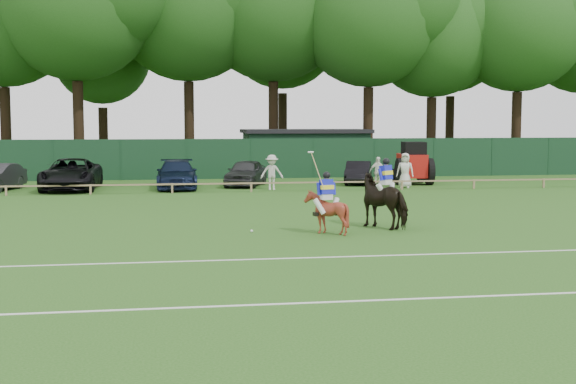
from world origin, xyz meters
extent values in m
plane|color=#1E4C14|center=(0.00, 0.00, 0.00)|extent=(160.00, 160.00, 0.00)
imported|color=black|center=(4.09, 4.30, 0.93)|extent=(2.09, 2.39, 1.87)
imported|color=maroon|center=(1.79, 3.21, 0.70)|extent=(1.31, 1.43, 1.41)
imported|color=black|center=(-8.23, 20.71, 0.82)|extent=(2.92, 6.00, 1.64)
imported|color=#101A33|center=(-2.72, 20.72, 0.75)|extent=(2.18, 5.21, 1.50)
imported|color=#323234|center=(1.10, 21.61, 0.74)|extent=(3.09, 4.68, 1.48)
imported|color=black|center=(7.64, 21.97, 0.65)|extent=(2.51, 4.18, 1.30)
imported|color=beige|center=(2.22, 19.10, 0.92)|extent=(1.23, 0.75, 1.85)
imported|color=white|center=(8.24, 20.04, 0.82)|extent=(1.02, 0.55, 1.65)
imported|color=silver|center=(9.50, 19.08, 0.95)|extent=(1.09, 0.91, 1.90)
cube|color=silver|center=(4.09, 4.30, 1.57)|extent=(0.44, 0.42, 0.18)
cube|color=#1B20C4|center=(4.09, 4.30, 1.89)|extent=(0.50, 0.48, 0.51)
cube|color=yellow|center=(4.09, 4.30, 1.87)|extent=(0.52, 0.48, 0.18)
sphere|color=black|center=(4.09, 4.30, 2.26)|extent=(0.25, 0.25, 0.25)
cylinder|color=silver|center=(4.33, 4.41, 1.27)|extent=(0.34, 0.48, 0.59)
cylinder|color=silver|center=(3.90, 4.11, 1.27)|extent=(0.49, 0.23, 0.59)
cube|color=silver|center=(1.79, 3.21, 1.21)|extent=(0.39, 0.31, 0.18)
cube|color=#1B20C4|center=(1.79, 3.21, 1.53)|extent=(0.44, 0.36, 0.51)
cube|color=yellow|center=(1.79, 3.21, 1.51)|extent=(0.47, 0.34, 0.18)
sphere|color=black|center=(1.79, 3.21, 1.90)|extent=(0.25, 0.25, 0.25)
cylinder|color=silver|center=(2.06, 3.20, 0.91)|extent=(0.41, 0.38, 0.59)
cylinder|color=silver|center=(1.54, 3.13, 0.91)|extent=(0.42, 0.32, 0.59)
cylinder|color=tan|center=(1.49, 3.22, 2.08)|extent=(0.35, 0.54, 1.17)
sphere|color=silver|center=(-0.56, 3.92, 0.04)|extent=(0.09, 0.09, 0.09)
cube|color=silver|center=(0.00, -6.00, 0.01)|extent=(60.00, 0.10, 0.01)
cube|color=silver|center=(0.00, -1.00, 0.01)|extent=(60.00, 0.10, 0.01)
cube|color=#997F5B|center=(0.00, 18.00, 0.45)|extent=(62.00, 0.08, 0.08)
cube|color=#14351E|center=(0.00, 27.00, 1.25)|extent=(92.00, 0.04, 2.50)
cube|color=#14331E|center=(6.00, 30.00, 1.40)|extent=(8.00, 4.00, 2.80)
cube|color=black|center=(6.00, 30.00, 2.92)|extent=(8.40, 4.40, 0.24)
cube|color=#AF1510|center=(10.68, 21.50, 1.06)|extent=(1.54, 2.54, 1.32)
cube|color=black|center=(10.65, 21.10, 1.97)|extent=(1.33, 1.42, 0.91)
cylinder|color=black|center=(9.76, 20.88, 0.76)|extent=(0.45, 1.54, 1.52)
cylinder|color=black|center=(11.47, 20.71, 0.76)|extent=(0.45, 1.54, 1.52)
cylinder|color=black|center=(10.02, 22.58, 0.40)|extent=(0.38, 0.83, 0.81)
cylinder|color=black|center=(11.54, 22.44, 0.40)|extent=(0.38, 0.83, 0.81)
camera|label=1|loc=(-3.34, -20.95, 3.68)|focal=48.00mm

